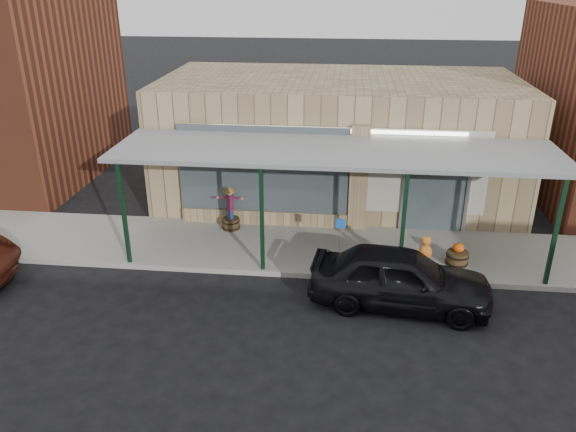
# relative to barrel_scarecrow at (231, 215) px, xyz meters

# --- Properties ---
(ground) EXTENTS (120.00, 120.00, 0.00)m
(ground) POSITION_rel_barrel_scarecrow_xyz_m (3.16, -4.57, -0.62)
(ground) COLOR black
(ground) RESTS_ON ground
(sidewalk) EXTENTS (40.00, 3.20, 0.15)m
(sidewalk) POSITION_rel_barrel_scarecrow_xyz_m (3.16, -0.97, -0.54)
(sidewalk) COLOR gray
(sidewalk) RESTS_ON ground
(storefront) EXTENTS (12.00, 6.25, 4.20)m
(storefront) POSITION_rel_barrel_scarecrow_xyz_m (3.16, 3.60, 1.48)
(storefront) COLOR tan
(storefront) RESTS_ON ground
(awning) EXTENTS (12.00, 3.00, 3.04)m
(awning) POSITION_rel_barrel_scarecrow_xyz_m (3.16, -1.01, 2.39)
(awning) COLOR gray
(awning) RESTS_ON ground
(block_buildings_near) EXTENTS (61.00, 8.00, 8.00)m
(block_buildings_near) POSITION_rel_barrel_scarecrow_xyz_m (5.16, 4.63, 3.15)
(block_buildings_near) COLOR brown
(block_buildings_near) RESTS_ON ground
(barrel_scarecrow) EXTENTS (0.84, 0.63, 1.38)m
(barrel_scarecrow) POSITION_rel_barrel_scarecrow_xyz_m (0.00, 0.00, 0.00)
(barrel_scarecrow) COLOR #4B371E
(barrel_scarecrow) RESTS_ON sidewalk
(barrel_pumpkin) EXTENTS (0.74, 0.74, 0.69)m
(barrel_pumpkin) POSITION_rel_barrel_scarecrow_xyz_m (6.57, -1.62, -0.22)
(barrel_pumpkin) COLOR #4B371E
(barrel_pumpkin) RESTS_ON sidewalk
(handicap_sign) EXTENTS (0.26, 0.08, 1.27)m
(handicap_sign) POSITION_rel_barrel_scarecrow_xyz_m (3.38, -1.79, 0.35)
(handicap_sign) COLOR gray
(handicap_sign) RESTS_ON sidewalk
(parked_sedan) EXTENTS (4.50, 2.22, 1.52)m
(parked_sedan) POSITION_rel_barrel_scarecrow_xyz_m (4.87, -3.57, 0.12)
(parked_sedan) COLOR black
(parked_sedan) RESTS_ON ground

